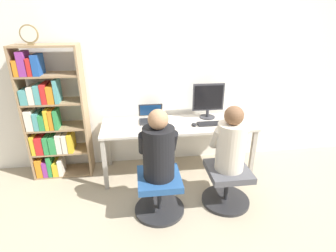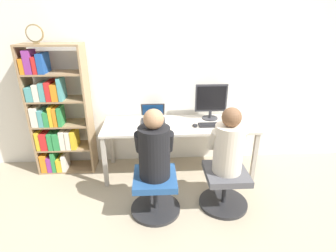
# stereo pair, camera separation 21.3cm
# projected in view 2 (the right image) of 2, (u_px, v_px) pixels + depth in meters

# --- Properties ---
(ground_plane) EXTENTS (14.00, 14.00, 0.00)m
(ground_plane) POSITION_uv_depth(u_px,v_px,m) (181.00, 185.00, 3.33)
(ground_plane) COLOR tan
(wall_back) EXTENTS (10.00, 0.05, 2.60)m
(wall_back) POSITION_uv_depth(u_px,v_px,m) (177.00, 71.00, 3.48)
(wall_back) COLOR white
(wall_back) RESTS_ON ground_plane
(desk) EXTENTS (1.94, 0.65, 0.70)m
(desk) POSITION_uv_depth(u_px,v_px,m) (179.00, 129.00, 3.38)
(desk) COLOR beige
(desk) RESTS_ON ground_plane
(desktop_monitor) EXTENTS (0.42, 0.21, 0.47)m
(desktop_monitor) POSITION_uv_depth(u_px,v_px,m) (211.00, 102.00, 3.44)
(desktop_monitor) COLOR #333338
(desktop_monitor) RESTS_ON desk
(laptop) EXTENTS (0.31, 0.31, 0.21)m
(laptop) POSITION_uv_depth(u_px,v_px,m) (153.00, 117.00, 3.45)
(laptop) COLOR #2D2D30
(laptop) RESTS_ON desk
(keyboard) EXTENTS (0.45, 0.13, 0.03)m
(keyboard) POSITION_uv_depth(u_px,v_px,m) (217.00, 125.00, 3.30)
(keyboard) COLOR #232326
(keyboard) RESTS_ON desk
(computer_mouse_by_keyboard) EXTENTS (0.06, 0.11, 0.03)m
(computer_mouse_by_keyboard) POSITION_uv_depth(u_px,v_px,m) (195.00, 125.00, 3.27)
(computer_mouse_by_keyboard) COLOR black
(computer_mouse_by_keyboard) RESTS_ON desk
(office_chair_left) EXTENTS (0.54, 0.54, 0.45)m
(office_chair_left) POSITION_uv_depth(u_px,v_px,m) (225.00, 186.00, 2.89)
(office_chair_left) COLOR #262628
(office_chair_left) RESTS_ON ground_plane
(office_chair_right) EXTENTS (0.54, 0.54, 0.45)m
(office_chair_right) POSITION_uv_depth(u_px,v_px,m) (155.00, 191.00, 2.80)
(office_chair_right) COLOR #262628
(office_chair_right) RESTS_ON ground_plane
(person_at_monitor) EXTENTS (0.38, 0.34, 0.71)m
(person_at_monitor) POSITION_uv_depth(u_px,v_px,m) (229.00, 144.00, 2.70)
(person_at_monitor) COLOR beige
(person_at_monitor) RESTS_ON office_chair_left
(person_at_laptop) EXTENTS (0.39, 0.35, 0.73)m
(person_at_laptop) POSITION_uv_depth(u_px,v_px,m) (154.00, 148.00, 2.61)
(person_at_laptop) COLOR black
(person_at_laptop) RESTS_ON office_chair_right
(bookshelf) EXTENTS (0.74, 0.32, 1.68)m
(bookshelf) POSITION_uv_depth(u_px,v_px,m) (54.00, 116.00, 3.36)
(bookshelf) COLOR #997A56
(bookshelf) RESTS_ON ground_plane
(desk_clock) EXTENTS (0.19, 0.03, 0.21)m
(desk_clock) POSITION_uv_depth(u_px,v_px,m) (35.00, 34.00, 2.90)
(desk_clock) COLOR olive
(desk_clock) RESTS_ON bookshelf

